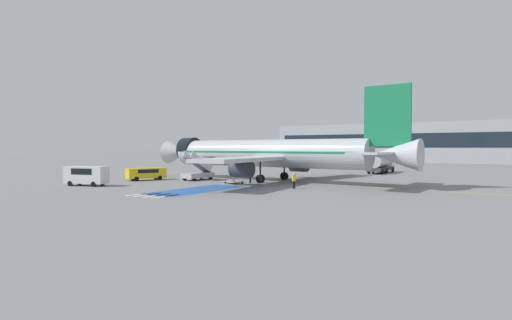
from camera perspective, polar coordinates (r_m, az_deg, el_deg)
ground_plane at (r=57.44m, az=-0.50°, el=-2.89°), size 600.00×600.00×0.00m
apron_leadline_yellow at (r=56.41m, az=1.08°, el=-2.97°), size 74.50×5.03×0.01m
apron_stand_patch_blue at (r=44.84m, az=-8.39°, el=-4.24°), size 4.84×12.39×0.01m
apron_walkway_bar_0 at (r=42.21m, az=-16.26°, el=-4.68°), size 0.44×3.60×0.01m
apron_walkway_bar_1 at (r=41.32m, az=-15.15°, el=-4.81°), size 0.44×3.60×0.01m
apron_walkway_bar_2 at (r=40.46m, az=-13.99°, el=-4.94°), size 0.44×3.60×0.01m
apron_walkway_bar_3 at (r=39.61m, az=-12.78°, el=-5.08°), size 0.44×3.60×0.01m
airliner at (r=55.82m, az=1.68°, el=0.96°), size 40.78×34.07×11.91m
boarding_stairs_forward at (r=58.24m, az=-8.28°, el=-1.85°), size 2.51×5.34×4.18m
fuel_tanker at (r=76.70m, az=17.44°, el=-0.54°), size 2.70×10.49×3.30m
service_van_0 at (r=59.37m, az=-15.41°, el=-1.77°), size 3.74×5.74×1.74m
service_van_1 at (r=53.15m, az=-23.09°, el=-1.90°), size 5.61×3.26×2.38m
baggage_cart at (r=51.98m, az=-3.21°, el=-3.11°), size 2.97×2.35×0.87m
ground_crew_0 at (r=52.61m, az=-0.83°, el=-2.32°), size 0.26×0.45×1.62m
ground_crew_1 at (r=45.88m, az=5.44°, el=-2.81°), size 0.40×0.49×1.78m
terminal_building at (r=135.87m, az=23.73°, el=2.30°), size 100.89×12.10×12.37m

